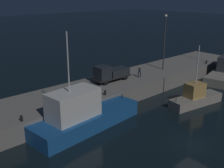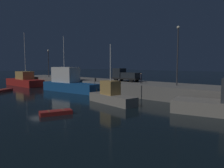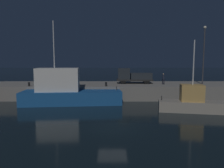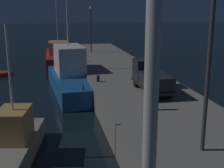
{
  "view_description": "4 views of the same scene",
  "coord_description": "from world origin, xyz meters",
  "px_view_note": "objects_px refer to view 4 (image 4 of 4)",
  "views": [
    {
      "loc": [
        -22.07,
        -12.54,
        14.33
      ],
      "look_at": [
        2.47,
        14.66,
        2.18
      ],
      "focal_mm": 44.84,
      "sensor_mm": 36.0,
      "label": 1
    },
    {
      "loc": [
        28.28,
        -15.55,
        5.24
      ],
      "look_at": [
        0.53,
        15.33,
        1.46
      ],
      "focal_mm": 34.27,
      "sensor_mm": 36.0,
      "label": 2
    },
    {
      "loc": [
        -0.03,
        -17.29,
        5.68
      ],
      "look_at": [
        -0.01,
        15.73,
        2.01
      ],
      "focal_mm": 33.4,
      "sensor_mm": 36.0,
      "label": 3
    },
    {
      "loc": [
        26.41,
        7.96,
        8.78
      ],
      "look_at": [
        -0.57,
        13.48,
        1.87
      ],
      "focal_mm": 48.71,
      "sensor_mm": 36.0,
      "label": 4
    }
  ],
  "objects_px": {
    "lamp_post_east": "(210,44)",
    "utility_truck": "(151,77)",
    "fishing_trawler_red": "(14,144)",
    "fishing_boat_blue": "(71,75)",
    "dockworker": "(152,96)",
    "bollard_central": "(98,79)",
    "fishing_boat_white": "(58,56)",
    "lamp_post_west": "(91,25)",
    "bollard_west": "(84,60)"
  },
  "relations": [
    {
      "from": "lamp_post_east",
      "to": "utility_truck",
      "type": "bearing_deg",
      "value": 174.77
    },
    {
      "from": "fishing_trawler_red",
      "to": "fishing_boat_blue",
      "type": "bearing_deg",
      "value": 163.58
    },
    {
      "from": "dockworker",
      "to": "lamp_post_east",
      "type": "bearing_deg",
      "value": 4.15
    },
    {
      "from": "bollard_central",
      "to": "fishing_boat_white",
      "type": "bearing_deg",
      "value": -172.44
    },
    {
      "from": "lamp_post_west",
      "to": "lamp_post_east",
      "type": "distance_m",
      "value": 34.26
    },
    {
      "from": "bollard_west",
      "to": "dockworker",
      "type": "bearing_deg",
      "value": 6.72
    },
    {
      "from": "lamp_post_east",
      "to": "dockworker",
      "type": "relative_size",
      "value": 5.22
    },
    {
      "from": "bollard_central",
      "to": "fishing_boat_blue",
      "type": "bearing_deg",
      "value": -157.17
    },
    {
      "from": "lamp_post_east",
      "to": "bollard_central",
      "type": "height_order",
      "value": "lamp_post_east"
    },
    {
      "from": "fishing_boat_white",
      "to": "lamp_post_west",
      "type": "bearing_deg",
      "value": 57.56
    },
    {
      "from": "fishing_trawler_red",
      "to": "bollard_west",
      "type": "xyz_separation_m",
      "value": [
        -21.02,
        6.55,
        1.34
      ]
    },
    {
      "from": "fishing_trawler_red",
      "to": "dockworker",
      "type": "relative_size",
      "value": 4.81
    },
    {
      "from": "bollard_central",
      "to": "lamp_post_west",
      "type": "bearing_deg",
      "value": 174.17
    },
    {
      "from": "fishing_boat_white",
      "to": "bollard_west",
      "type": "xyz_separation_m",
      "value": [
        11.45,
        2.94,
        1.15
      ]
    },
    {
      "from": "fishing_boat_blue",
      "to": "fishing_boat_white",
      "type": "bearing_deg",
      "value": -177.23
    },
    {
      "from": "lamp_post_west",
      "to": "bollard_west",
      "type": "bearing_deg",
      "value": -13.61
    },
    {
      "from": "fishing_boat_white",
      "to": "dockworker",
      "type": "relative_size",
      "value": 7.63
    },
    {
      "from": "fishing_trawler_red",
      "to": "bollard_central",
      "type": "relative_size",
      "value": 13.88
    },
    {
      "from": "fishing_boat_blue",
      "to": "fishing_boat_white",
      "type": "xyz_separation_m",
      "value": [
        -17.36,
        -0.84,
        -0.46
      ]
    },
    {
      "from": "fishing_boat_blue",
      "to": "fishing_trawler_red",
      "type": "bearing_deg",
      "value": -16.42
    },
    {
      "from": "fishing_trawler_red",
      "to": "dockworker",
      "type": "xyz_separation_m",
      "value": [
        -1.3,
        8.87,
        2.01
      ]
    },
    {
      "from": "fishing_boat_white",
      "to": "bollard_central",
      "type": "xyz_separation_m",
      "value": [
        22.44,
        2.98,
        1.15
      ]
    },
    {
      "from": "fishing_trawler_red",
      "to": "bollard_west",
      "type": "bearing_deg",
      "value": 162.7
    },
    {
      "from": "fishing_trawler_red",
      "to": "fishing_boat_blue",
      "type": "relative_size",
      "value": 0.62
    },
    {
      "from": "fishing_boat_blue",
      "to": "lamp_post_west",
      "type": "distance_m",
      "value": 15.47
    },
    {
      "from": "dockworker",
      "to": "bollard_central",
      "type": "relative_size",
      "value": 2.88
    },
    {
      "from": "utility_truck",
      "to": "bollard_central",
      "type": "height_order",
      "value": "utility_truck"
    },
    {
      "from": "fishing_boat_white",
      "to": "lamp_post_east",
      "type": "xyz_separation_m",
      "value": [
        37.38,
        5.71,
        5.98
      ]
    },
    {
      "from": "dockworker",
      "to": "bollard_central",
      "type": "height_order",
      "value": "dockworker"
    },
    {
      "from": "dockworker",
      "to": "bollard_west",
      "type": "distance_m",
      "value": 19.87
    },
    {
      "from": "fishing_boat_white",
      "to": "fishing_trawler_red",
      "type": "bearing_deg",
      "value": -6.35
    },
    {
      "from": "lamp_post_west",
      "to": "utility_truck",
      "type": "relative_size",
      "value": 1.2
    },
    {
      "from": "dockworker",
      "to": "utility_truck",
      "type": "bearing_deg",
      "value": 162.43
    },
    {
      "from": "fishing_trawler_red",
      "to": "bollard_central",
      "type": "distance_m",
      "value": 12.08
    },
    {
      "from": "lamp_post_east",
      "to": "utility_truck",
      "type": "relative_size",
      "value": 1.54
    },
    {
      "from": "bollard_west",
      "to": "utility_truck",
      "type": "bearing_deg",
      "value": 13.88
    },
    {
      "from": "utility_truck",
      "to": "bollard_west",
      "type": "distance_m",
      "value": 15.68
    },
    {
      "from": "bollard_central",
      "to": "dockworker",
      "type": "bearing_deg",
      "value": 14.65
    },
    {
      "from": "fishing_trawler_red",
      "to": "fishing_boat_white",
      "type": "distance_m",
      "value": 32.67
    },
    {
      "from": "lamp_post_west",
      "to": "lamp_post_east",
      "type": "xyz_separation_m",
      "value": [
        34.23,
        0.76,
        1.02
      ]
    },
    {
      "from": "lamp_post_west",
      "to": "dockworker",
      "type": "xyz_separation_m",
      "value": [
        28.03,
        0.31,
        -3.13
      ]
    },
    {
      "from": "lamp_post_west",
      "to": "bollard_central",
      "type": "height_order",
      "value": "lamp_post_west"
    },
    {
      "from": "fishing_trawler_red",
      "to": "bollard_central",
      "type": "bearing_deg",
      "value": 146.71
    },
    {
      "from": "lamp_post_east",
      "to": "utility_truck",
      "type": "xyz_separation_m",
      "value": [
        -10.73,
        0.98,
        -3.93
      ]
    },
    {
      "from": "utility_truck",
      "to": "lamp_post_west",
      "type": "bearing_deg",
      "value": -175.76
    },
    {
      "from": "fishing_boat_white",
      "to": "fishing_boat_blue",
      "type": "bearing_deg",
      "value": 2.77
    },
    {
      "from": "fishing_trawler_red",
      "to": "utility_truck",
      "type": "height_order",
      "value": "fishing_trawler_red"
    },
    {
      "from": "fishing_boat_blue",
      "to": "bollard_west",
      "type": "relative_size",
      "value": 22.91
    },
    {
      "from": "fishing_boat_blue",
      "to": "bollard_west",
      "type": "xyz_separation_m",
      "value": [
        -5.91,
        2.1,
        0.69
      ]
    },
    {
      "from": "lamp_post_west",
      "to": "utility_truck",
      "type": "bearing_deg",
      "value": 4.24
    }
  ]
}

